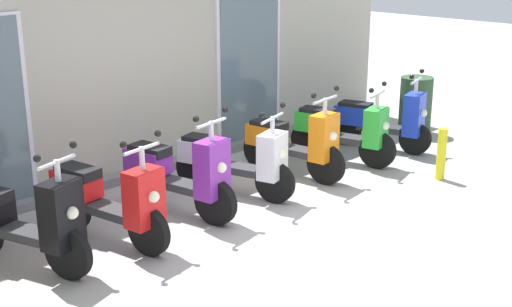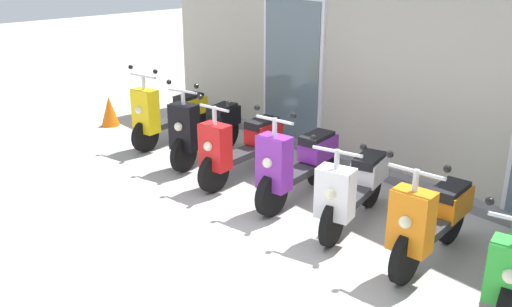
{
  "view_description": "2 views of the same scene",
  "coord_description": "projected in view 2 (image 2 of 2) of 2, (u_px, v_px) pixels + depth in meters",
  "views": [
    {
      "loc": [
        -5.04,
        -4.78,
        3.08
      ],
      "look_at": [
        0.1,
        0.44,
        0.78
      ],
      "focal_mm": 48.33,
      "sensor_mm": 36.0,
      "label": 1
    },
    {
      "loc": [
        4.22,
        -3.55,
        3.06
      ],
      "look_at": [
        -0.69,
        0.67,
        0.67
      ],
      "focal_mm": 40.41,
      "sensor_mm": 36.0,
      "label": 2
    }
  ],
  "objects": [
    {
      "name": "scooter_purple",
      "position": [
        297.0,
        163.0,
        7.07
      ],
      "size": [
        0.67,
        1.61,
        1.31
      ],
      "color": "black",
      "rests_on": "ground_plane"
    },
    {
      "name": "scooter_red",
      "position": [
        241.0,
        145.0,
        7.73
      ],
      "size": [
        0.65,
        1.64,
        1.25
      ],
      "color": "black",
      "rests_on": "ground_plane"
    },
    {
      "name": "scooter_white",
      "position": [
        354.0,
        187.0,
        6.47
      ],
      "size": [
        0.83,
        1.61,
        1.19
      ],
      "color": "black",
      "rests_on": "ground_plane"
    },
    {
      "name": "ground_plane",
      "position": [
        251.0,
        242.0,
        6.23
      ],
      "size": [
        40.0,
        40.0,
        0.0
      ],
      "primitive_type": "plane",
      "color": "#A8A39E"
    },
    {
      "name": "scooter_yellow",
      "position": [
        169.0,
        113.0,
        9.17
      ],
      "size": [
        0.71,
        1.61,
        1.32
      ],
      "color": "black",
      "rests_on": "ground_plane"
    },
    {
      "name": "traffic_cone",
      "position": [
        110.0,
        111.0,
        10.12
      ],
      "size": [
        0.32,
        0.32,
        0.52
      ],
      "primitive_type": "cone",
      "color": "orange",
      "rests_on": "ground_plane"
    },
    {
      "name": "scooter_black",
      "position": [
        205.0,
        127.0,
        8.41
      ],
      "size": [
        0.8,
        1.58,
        1.29
      ],
      "color": "black",
      "rests_on": "ground_plane"
    },
    {
      "name": "scooter_orange",
      "position": [
        431.0,
        218.0,
        5.7
      ],
      "size": [
        0.63,
        1.58,
        1.26
      ],
      "color": "black",
      "rests_on": "ground_plane"
    },
    {
      "name": "storefront_facade",
      "position": [
        415.0,
        65.0,
        7.39
      ],
      "size": [
        10.27,
        0.5,
        3.25
      ],
      "color": "#B2AD9E",
      "rests_on": "ground_plane"
    }
  ]
}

